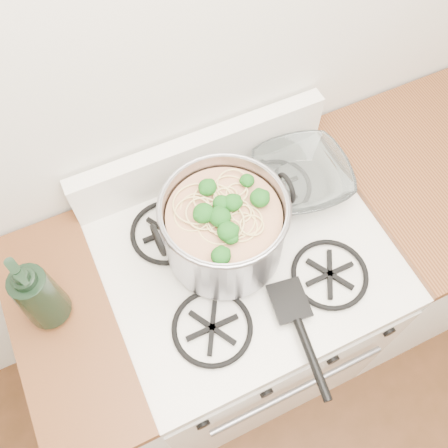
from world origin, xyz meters
The scene contains 7 objects.
gas_range centered at (0.00, 1.26, 0.44)m, with size 0.76×0.66×0.92m.
counter_left centered at (-0.51, 1.26, 0.46)m, with size 0.25×0.65×0.92m.
counter_right centered at (0.88, 1.26, 0.46)m, with size 1.00×0.65×0.92m.
stock_pot centered at (-0.05, 1.30, 1.02)m, with size 0.35×0.32×0.22m.
spatula centered at (0.03, 1.09, 0.94)m, with size 0.29×0.31×0.02m, color black, non-canonical shape.
glass_bowl centered at (0.24, 1.39, 0.94)m, with size 0.11×0.11×0.03m, color white.
bottle centered at (-0.52, 1.32, 1.06)m, with size 0.11×0.11×0.28m, color black.
Camera 1 is at (-0.31, 0.76, 2.12)m, focal length 40.00 mm.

